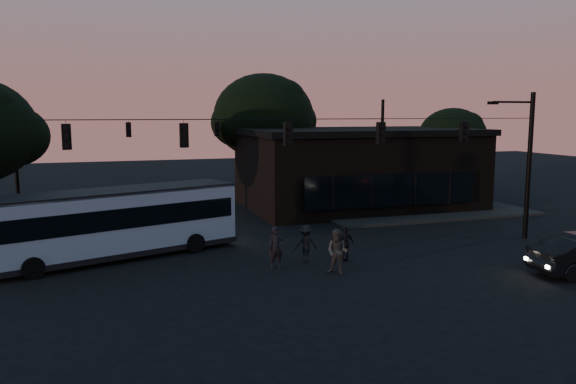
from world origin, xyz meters
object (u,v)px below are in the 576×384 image
object	(u,v)px
pedestrian_b	(337,252)
pedestrian_d	(306,244)
bus	(116,220)
pedestrian_a	(276,247)
pedestrian_c	(345,244)
building	(357,168)

from	to	relation	value
pedestrian_b	pedestrian_d	world-z (taller)	pedestrian_b
bus	pedestrian_d	bearing A→B (deg)	-42.10
pedestrian_a	pedestrian_c	size ratio (longest dim) A/B	1.10
pedestrian_a	pedestrian_c	bearing A→B (deg)	3.81
pedestrian_a	pedestrian_b	size ratio (longest dim) A/B	0.95
bus	pedestrian_c	xyz separation A→B (m)	(9.47, -3.78, -0.95)
building	pedestrian_d	xyz separation A→B (m)	(-8.48, -12.86, -1.89)
pedestrian_b	pedestrian_c	size ratio (longest dim) A/B	1.16
bus	building	bearing A→B (deg)	11.37
building	pedestrian_b	world-z (taller)	building
pedestrian_b	pedestrian_a	bearing A→B (deg)	-174.73
building	pedestrian_c	distance (m)	15.07
pedestrian_a	pedestrian_b	world-z (taller)	pedestrian_b
building	pedestrian_a	world-z (taller)	building
building	pedestrian_a	distance (m)	16.74
pedestrian_b	pedestrian_c	distance (m)	1.98
pedestrian_a	pedestrian_c	xyz separation A→B (m)	(3.16, 0.01, -0.08)
pedestrian_a	pedestrian_d	world-z (taller)	pedestrian_a
bus	pedestrian_c	bearing A→B (deg)	-40.74
pedestrian_b	pedestrian_c	bearing A→B (deg)	100.51
bus	pedestrian_a	xyz separation A→B (m)	(6.31, -3.80, -0.86)
bus	pedestrian_d	world-z (taller)	bus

